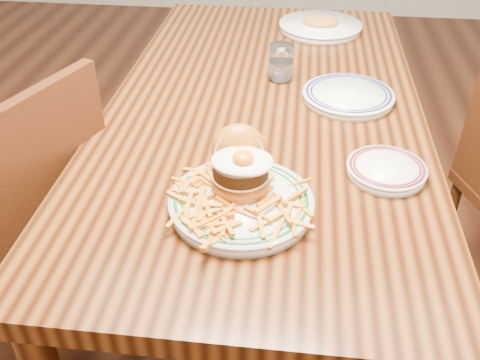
# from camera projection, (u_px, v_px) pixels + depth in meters

# --- Properties ---
(floor) EXTENTS (6.00, 6.00, 0.00)m
(floor) POSITION_uv_depth(u_px,v_px,m) (259.00, 290.00, 1.91)
(floor) COLOR black
(floor) RESTS_ON ground
(table) EXTENTS (0.85, 1.60, 0.75)m
(table) POSITION_uv_depth(u_px,v_px,m) (264.00, 130.00, 1.52)
(table) COLOR black
(table) RESTS_ON floor
(chair_left) EXTENTS (0.56, 0.56, 0.93)m
(chair_left) POSITION_uv_depth(u_px,v_px,m) (25.00, 236.00, 1.40)
(chair_left) COLOR #391A0B
(chair_left) RESTS_ON floor
(main_plate) EXTENTS (0.29, 0.31, 0.14)m
(main_plate) POSITION_uv_depth(u_px,v_px,m) (241.00, 190.00, 1.08)
(main_plate) COLOR silver
(main_plate) RESTS_ON table
(side_plate) EXTENTS (0.18, 0.18, 0.03)m
(side_plate) POSITION_uv_depth(u_px,v_px,m) (386.00, 169.00, 1.18)
(side_plate) COLOR silver
(side_plate) RESTS_ON table
(rear_plate) EXTENTS (0.25, 0.25, 0.03)m
(rear_plate) POSITION_uv_depth(u_px,v_px,m) (348.00, 96.00, 1.47)
(rear_plate) COLOR silver
(rear_plate) RESTS_ON table
(water_glass) EXTENTS (0.07, 0.07, 0.11)m
(water_glass) POSITION_uv_depth(u_px,v_px,m) (281.00, 65.00, 1.56)
(water_glass) COLOR white
(water_glass) RESTS_ON table
(far_plate) EXTENTS (0.29, 0.29, 0.05)m
(far_plate) POSITION_uv_depth(u_px,v_px,m) (320.00, 26.00, 1.90)
(far_plate) COLOR silver
(far_plate) RESTS_ON table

